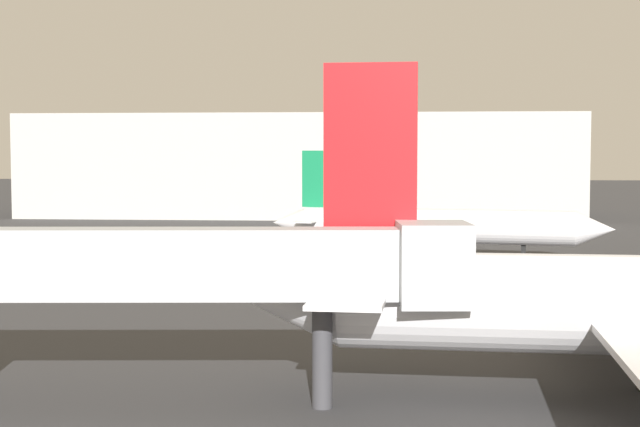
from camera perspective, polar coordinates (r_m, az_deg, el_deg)
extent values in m
cone|color=white|center=(33.86, -1.91, -5.16)|extent=(3.96, 3.63, 3.45)
cube|color=white|center=(33.49, 2.18, -4.66)|extent=(2.89, 8.78, 0.17)
cube|color=red|center=(33.09, 3.09, 3.43)|extent=(3.31, 0.47, 6.66)
cylinder|color=white|center=(77.14, 7.08, -0.76)|extent=(22.13, 6.81, 2.79)
cone|color=white|center=(76.31, 16.43, -0.93)|extent=(3.54, 3.31, 2.79)
cone|color=white|center=(79.95, -1.83, -0.58)|extent=(3.54, 3.31, 2.79)
cube|color=white|center=(77.34, 6.28, -1.05)|extent=(7.90, 22.97, 0.17)
cube|color=white|center=(79.39, -0.53, -0.40)|extent=(2.82, 6.27, 0.12)
cube|color=#147F4C|center=(79.11, -0.28, 2.13)|extent=(2.31, 0.64, 4.78)
cylinder|color=#4C4C54|center=(81.49, 7.22, -0.92)|extent=(2.36, 1.67, 1.30)
cylinder|color=#4C4C54|center=(73.01, 6.24, -1.44)|extent=(2.36, 1.67, 1.30)
cube|color=black|center=(76.61, 12.29, -2.41)|extent=(0.42, 0.42, 1.36)
cube|color=black|center=(78.91, 6.44, -2.17)|extent=(0.42, 0.42, 1.36)
cube|color=black|center=(76.08, 6.09, -2.38)|extent=(0.42, 0.42, 1.36)
cube|color=#B2B7BC|center=(32.27, -11.42, -3.02)|extent=(18.51, 3.31, 2.40)
cube|color=#B2B7BC|center=(31.94, 6.92, -3.05)|extent=(2.65, 3.01, 2.80)
cylinder|color=#3F3F44|center=(32.19, 0.14, -8.52)|extent=(0.70, 0.70, 3.75)
cube|color=#B7B7B2|center=(132.30, -1.09, 2.94)|extent=(75.27, 23.23, 14.00)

